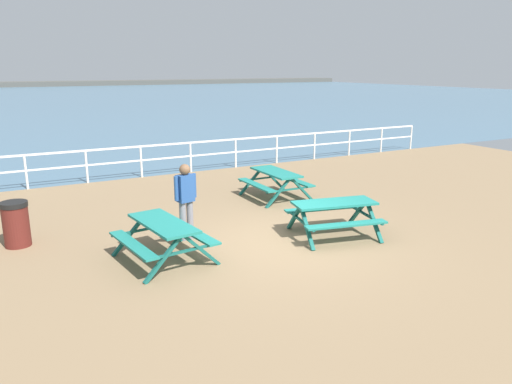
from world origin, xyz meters
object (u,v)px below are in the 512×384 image
picnic_table_near_left (276,178)px  picnic_table_mid_centre (163,231)px  litter_bin (16,224)px  picnic_table_near_right (334,210)px  visitor (186,197)px

picnic_table_near_left → picnic_table_mid_centre: size_ratio=0.91×
picnic_table_mid_centre → litter_bin: (-2.44, 2.21, -0.10)m
picnic_table_near_right → picnic_table_mid_centre: 3.76m
picnic_table_near_right → picnic_table_mid_centre: bearing=-173.7°
picnic_table_near_right → picnic_table_mid_centre: size_ratio=1.05×
picnic_table_near_right → picnic_table_mid_centre: (-3.74, 0.40, 0.00)m
picnic_table_near_right → visitor: size_ratio=1.25×
picnic_table_near_right → visitor: (-2.94, 1.31, 0.36)m
picnic_table_mid_centre → picnic_table_near_left: bearing=-62.2°
picnic_table_near_left → picnic_table_mid_centre: bearing=125.0°
picnic_table_mid_centre → picnic_table_near_right: bearing=-103.3°
picnic_table_near_left → picnic_table_near_right: bearing=171.3°
picnic_table_near_left → picnic_table_near_right: size_ratio=0.87×
litter_bin → picnic_table_near_left: bearing=6.5°
visitor → picnic_table_near_left: bearing=-70.7°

